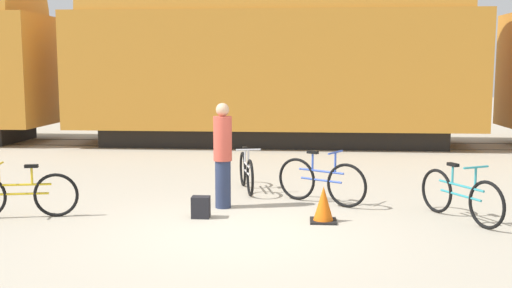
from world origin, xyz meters
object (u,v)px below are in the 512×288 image
Objects in this scene: bicycle_teal at (460,196)px; traffic_cone at (323,205)px; bicycle_blue at (321,181)px; freight_train at (273,51)px; person_in_red at (223,155)px; bicycle_silver at (246,172)px; bicycle_yellow at (20,195)px; backpack at (201,207)px.

bicycle_teal is 2.11m from traffic_cone.
bicycle_teal is at bearing -24.93° from bicycle_blue.
freight_train is 8.57m from person_in_red.
bicycle_teal reaches higher than bicycle_silver.
person_in_red reaches higher than bicycle_silver.
bicycle_yellow is (-3.46, -9.26, -2.46)m from freight_train.
backpack is (-0.65, -9.05, -2.66)m from freight_train.
person_in_red reaches higher than bicycle_blue.
backpack is at bearing -94.12° from freight_train.
bicycle_blue is at bearing 31.10° from backpack.
freight_train reaches higher than bicycle_yellow.
person_in_red is 5.15× the size of backpack.
bicycle_teal is 1.08× the size of bicycle_blue.
bicycle_blue is 2.72× the size of traffic_cone.
backpack is (-1.89, -1.14, -0.22)m from bicycle_blue.
person_in_red is (-3.73, 0.55, 0.52)m from bicycle_teal.
bicycle_blue reaches higher than traffic_cone.
bicycle_teal is at bearing 7.23° from traffic_cone.
bicycle_silver is at bearing 35.31° from bicycle_yellow.
person_in_red is (-1.64, -0.43, 0.50)m from bicycle_blue.
backpack is at bearing 177.14° from traffic_cone.
bicycle_teal is (3.33, -8.88, -2.45)m from freight_train.
person_in_red is at bearing 153.71° from traffic_cone.
freight_train is at bearing 98.93° from bicycle_blue.
bicycle_silver is 2.20m from backpack.
bicycle_silver is 0.93× the size of person_in_red.
freight_train reaches higher than backpack.
freight_train is 23.53× the size of bicycle_teal.
person_in_red reaches higher than bicycle_teal.
freight_train is 9.58m from traffic_cone.
freight_train is 9.80m from bicycle_teal.
bicycle_blue is at bearing 155.07° from bicycle_teal.
bicycle_yellow is at bearing -163.90° from bicycle_blue.
bicycle_yellow is (-4.70, -1.36, -0.03)m from bicycle_blue.
freight_train is 111.60× the size of backpack.
bicycle_teal is at bearing 3.23° from bicycle_yellow.
bicycle_blue is 0.85× the size of bicycle_yellow.
freight_train reaches higher than bicycle_silver.
freight_train is at bearing -119.95° from person_in_red.
bicycle_yellow is at bearing -144.69° from bicycle_silver.
backpack is (-3.99, -0.17, -0.21)m from bicycle_teal.
bicycle_teal is 6.80m from bicycle_yellow.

